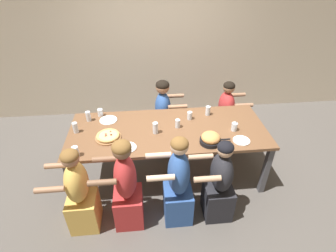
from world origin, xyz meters
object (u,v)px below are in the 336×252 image
at_px(skillet_bowl, 211,139).
at_px(diner_near_midright, 219,184).
at_px(drinking_glass_c, 178,124).
at_px(drinking_glass_g, 75,128).
at_px(drinking_glass_h, 100,113).
at_px(diner_near_center, 178,185).
at_px(drinking_glass_d, 208,111).
at_px(drinking_glass_e, 155,129).
at_px(empty_plate_a, 108,120).
at_px(diner_near_left, 80,194).
at_px(diner_far_center, 163,116).
at_px(drinking_glass_a, 190,116).
at_px(pizza_board_main, 108,136).
at_px(cocktail_glass_blue, 234,127).
at_px(diner_far_right, 225,115).
at_px(empty_plate_b, 128,147).
at_px(drinking_glass_f, 88,117).
at_px(diner_near_midleft, 126,188).
at_px(drinking_glass_b, 75,151).
at_px(empty_plate_c, 241,141).

relative_size(skillet_bowl, diner_near_midright, 0.34).
distance_m(drinking_glass_c, drinking_glass_g, 1.29).
distance_m(drinking_glass_h, diner_near_center, 1.51).
relative_size(drinking_glass_d, drinking_glass_e, 0.88).
distance_m(empty_plate_a, diner_near_left, 1.09).
bearing_deg(diner_far_center, diner_near_left, -35.34).
distance_m(empty_plate_a, drinking_glass_a, 1.10).
bearing_deg(drinking_glass_c, pizza_board_main, -170.27).
relative_size(cocktail_glass_blue, diner_near_midright, 0.12).
bearing_deg(empty_plate_a, cocktail_glass_blue, -13.56).
xyz_separation_m(pizza_board_main, diner_far_right, (1.75, 0.85, -0.33)).
distance_m(diner_far_right, diner_far_center, 1.01).
relative_size(empty_plate_b, drinking_glass_e, 1.42).
distance_m(drinking_glass_d, drinking_glass_f, 1.63).
bearing_deg(diner_near_midleft, diner_near_left, 90.00).
xyz_separation_m(drinking_glass_e, drinking_glass_f, (-0.88, 0.37, -0.00)).
height_order(cocktail_glass_blue, diner_near_midright, diner_near_midright).
bearing_deg(drinking_glass_a, skillet_bowl, -73.77).
relative_size(skillet_bowl, diner_near_center, 0.31).
relative_size(skillet_bowl, drinking_glass_g, 2.66).
bearing_deg(drinking_glass_e, drinking_glass_g, 173.52).
xyz_separation_m(drinking_glass_f, diner_near_left, (0.00, -1.04, -0.34)).
height_order(empty_plate_a, drinking_glass_b, drinking_glass_b).
bearing_deg(empty_plate_a, diner_near_left, -104.26).
bearing_deg(diner_far_center, diner_near_midleft, -19.86).
xyz_separation_m(drinking_glass_c, diner_near_midleft, (-0.66, -0.77, -0.29)).
bearing_deg(diner_far_center, drinking_glass_e, -11.47).
bearing_deg(pizza_board_main, diner_near_left, -115.36).
bearing_deg(diner_far_right, cocktail_glass_blue, -11.19).
bearing_deg(empty_plate_c, diner_near_center, -154.22).
bearing_deg(diner_far_right, drinking_glass_g, -72.55).
bearing_deg(empty_plate_b, diner_near_center, -36.02).
xyz_separation_m(drinking_glass_f, diner_near_midright, (1.56, -1.04, -0.35)).
xyz_separation_m(drinking_glass_a, drinking_glass_d, (0.27, 0.08, 0.01)).
xyz_separation_m(drinking_glass_d, diner_far_center, (-0.59, 0.43, -0.32)).
height_order(drinking_glass_d, diner_far_right, diner_far_right).
height_order(diner_near_midright, diner_near_midleft, diner_near_midleft).
relative_size(empty_plate_a, cocktail_glass_blue, 1.73).
distance_m(diner_near_center, diner_far_center, 1.46).
relative_size(drinking_glass_h, diner_far_right, 0.10).
height_order(diner_far_center, diner_near_midleft, diner_near_midleft).
height_order(drinking_glass_f, diner_far_center, diner_far_center).
height_order(empty_plate_c, drinking_glass_d, drinking_glass_d).
bearing_deg(empty_plate_c, drinking_glass_d, 113.37).
xyz_separation_m(drinking_glass_b, diner_near_midleft, (0.54, -0.31, -0.30)).
bearing_deg(cocktail_glass_blue, skillet_bowl, -148.07).
xyz_separation_m(empty_plate_c, drinking_glass_d, (-0.27, 0.63, 0.05)).
relative_size(empty_plate_a, drinking_glass_f, 1.70).
bearing_deg(drinking_glass_h, drinking_glass_b, -101.91).
bearing_deg(drinking_glass_a, diner_far_center, 121.84).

